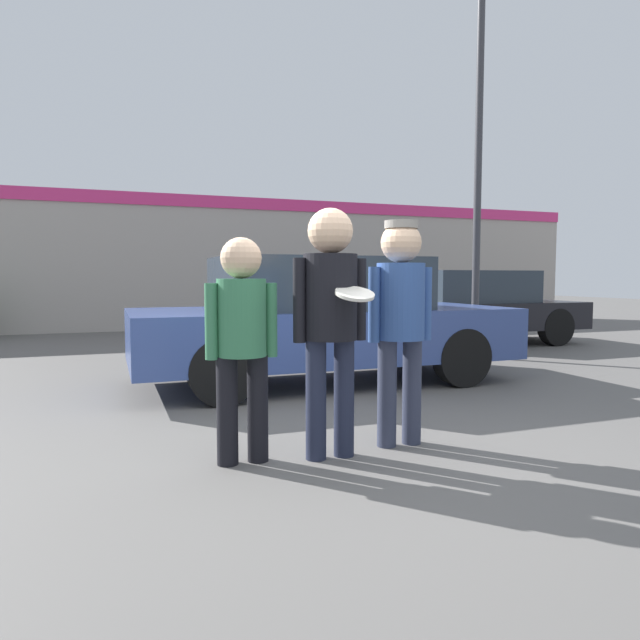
% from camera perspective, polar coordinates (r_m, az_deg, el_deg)
% --- Properties ---
extents(ground_plane, '(56.00, 56.00, 0.00)m').
position_cam_1_polar(ground_plane, '(4.41, 0.28, -13.14)').
color(ground_plane, '#5B5956').
extents(storefront_building, '(24.00, 0.22, 3.35)m').
position_cam_1_polar(storefront_building, '(14.69, -14.73, 5.71)').
color(storefront_building, '#B2A89E').
rests_on(storefront_building, ground).
extents(person_left, '(0.51, 0.34, 1.60)m').
position_cam_1_polar(person_left, '(4.04, -7.83, -1.15)').
color(person_left, black).
rests_on(person_left, ground).
extents(person_middle_with_frisbee, '(0.56, 0.60, 1.81)m').
position_cam_1_polar(person_middle_with_frisbee, '(4.10, 1.05, 1.31)').
color(person_middle_with_frisbee, '#1E2338').
rests_on(person_middle_with_frisbee, ground).
extents(person_right, '(0.54, 0.37, 1.75)m').
position_cam_1_polar(person_right, '(4.46, 8.04, 1.01)').
color(person_right, '#2D3347').
rests_on(person_right, ground).
extents(parked_car_near, '(4.68, 1.95, 1.56)m').
position_cam_1_polar(parked_car_near, '(7.12, 0.19, 0.03)').
color(parked_car_near, '#334784').
rests_on(parked_car_near, ground).
extents(parked_car_far, '(4.26, 1.91, 1.44)m').
position_cam_1_polar(parked_car_far, '(11.62, 14.85, 1.30)').
color(parked_car_far, black).
rests_on(parked_car_far, ground).
extents(street_lamp, '(1.14, 0.35, 6.72)m').
position_cam_1_polar(street_lamp, '(10.10, 16.47, 19.70)').
color(street_lamp, '#38383D').
rests_on(street_lamp, ground).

